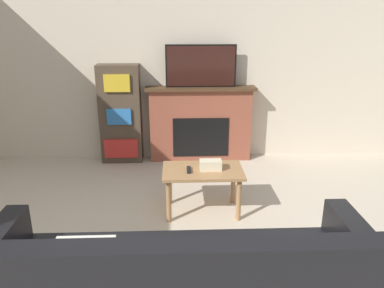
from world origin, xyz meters
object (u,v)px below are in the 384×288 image
(tv, at_px, (201,66))
(fireplace, at_px, (200,123))
(bookshelf, at_px, (121,114))
(coffee_table, at_px, (203,177))

(tv, bearing_deg, fireplace, 90.00)
(fireplace, distance_m, bookshelf, 1.11)
(fireplace, height_order, coffee_table, fireplace)
(fireplace, bearing_deg, tv, -90.00)
(tv, distance_m, bookshelf, 1.28)
(fireplace, relative_size, coffee_table, 1.84)
(tv, height_order, coffee_table, tv)
(bookshelf, bearing_deg, tv, 0.16)
(fireplace, bearing_deg, bookshelf, -178.81)
(fireplace, height_order, tv, tv)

